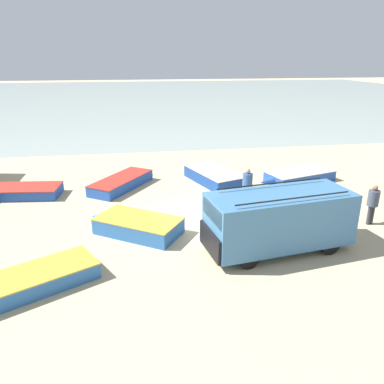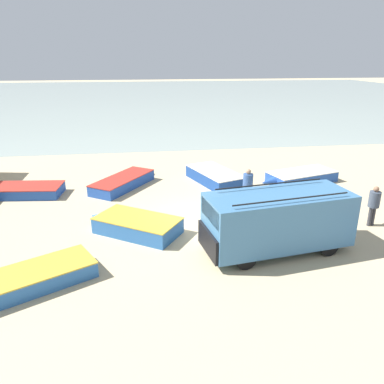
# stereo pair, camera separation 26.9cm
# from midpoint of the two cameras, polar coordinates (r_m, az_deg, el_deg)

# --- Properties ---
(ground_plane) EXTENTS (200.00, 200.00, 0.00)m
(ground_plane) POSITION_cam_midpoint_polar(r_m,az_deg,el_deg) (15.75, -0.01, -4.12)
(ground_plane) COLOR tan
(sea_water) EXTENTS (120.00, 80.00, 0.01)m
(sea_water) POSITION_cam_midpoint_polar(r_m,az_deg,el_deg) (66.54, -7.44, 14.29)
(sea_water) COLOR #99A89E
(sea_water) RESTS_ON ground_plane
(parked_van) EXTENTS (5.29, 2.65, 2.23)m
(parked_van) POSITION_cam_midpoint_polar(r_m,az_deg,el_deg) (13.21, 12.47, -4.05)
(parked_van) COLOR teal
(parked_van) RESTS_ON ground_plane
(fishing_rowboat_0) EXTENTS (4.90, 2.03, 0.50)m
(fishing_rowboat_0) POSITION_cam_midpoint_polar(r_m,az_deg,el_deg) (20.12, -25.63, 0.06)
(fishing_rowboat_0) COLOR #234CA3
(fishing_rowboat_0) RESTS_ON ground_plane
(fishing_rowboat_1) EXTENTS (2.82, 4.52, 0.65)m
(fishing_rowboat_1) POSITION_cam_midpoint_polar(r_m,az_deg,el_deg) (20.34, 2.69, 2.49)
(fishing_rowboat_1) COLOR navy
(fishing_rowboat_1) RESTS_ON ground_plane
(fishing_rowboat_3) EXTENTS (4.56, 2.63, 0.57)m
(fishing_rowboat_3) POSITION_cam_midpoint_polar(r_m,az_deg,el_deg) (21.13, 15.48, 2.33)
(fishing_rowboat_3) COLOR #234CA3
(fishing_rowboat_3) RESTS_ON ground_plane
(fishing_rowboat_4) EXTENTS (4.69, 3.16, 0.52)m
(fishing_rowboat_4) POSITION_cam_midpoint_polar(r_m,az_deg,el_deg) (12.19, -25.01, -12.55)
(fishing_rowboat_4) COLOR #2D66AD
(fishing_rowboat_4) RESTS_ON ground_plane
(fishing_rowboat_5) EXTENTS (3.82, 3.15, 0.63)m
(fishing_rowboat_5) POSITION_cam_midpoint_polar(r_m,az_deg,el_deg) (14.63, -9.07, -5.02)
(fishing_rowboat_5) COLOR #2D66AD
(fishing_rowboat_5) RESTS_ON ground_plane
(fishing_rowboat_6) EXTENTS (3.48, 4.39, 0.56)m
(fishing_rowboat_6) POSITION_cam_midpoint_polar(r_m,az_deg,el_deg) (19.81, -10.84, 1.53)
(fishing_rowboat_6) COLOR #234CA3
(fishing_rowboat_6) RESTS_ON ground_plane
(fisherman_0) EXTENTS (0.44, 0.44, 1.66)m
(fisherman_0) POSITION_cam_midpoint_polar(r_m,az_deg,el_deg) (16.52, 25.44, -1.27)
(fisherman_0) COLOR #38383D
(fisherman_0) RESTS_ON ground_plane
(fisherman_1) EXTENTS (0.45, 0.45, 1.72)m
(fisherman_1) POSITION_cam_midpoint_polar(r_m,az_deg,el_deg) (17.02, 7.98, 1.28)
(fisherman_1) COLOR navy
(fisherman_1) RESTS_ON ground_plane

